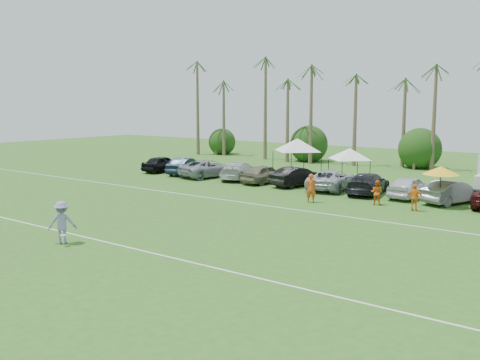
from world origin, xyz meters
The scene contains 30 objects.
ground centered at (0.00, 0.00, 0.00)m, with size 120.00×120.00×0.00m, color #30601D.
field_lines centered at (0.00, 8.00, 0.01)m, with size 80.00×12.10×0.01m.
palm_tree_0 centered at (-22.00, 38.00, 7.48)m, with size 2.40×2.40×8.90m.
palm_tree_1 centered at (-17.00, 38.00, 8.35)m, with size 2.40×2.40×9.90m.
palm_tree_2 centered at (-12.00, 38.00, 9.21)m, with size 2.40×2.40×10.90m.
palm_tree_3 centered at (-8.00, 38.00, 10.06)m, with size 2.40×2.40×11.90m.
palm_tree_4 centered at (-4.00, 38.00, 7.48)m, with size 2.40×2.40×8.90m.
palm_tree_5 centered at (0.00, 38.00, 8.35)m, with size 2.40×2.40×9.90m.
palm_tree_6 centered at (4.00, 38.00, 9.21)m, with size 2.40×2.40×10.90m.
palm_tree_7 centered at (8.00, 38.00, 10.06)m, with size 2.40×2.40×11.90m.
bush_tree_0 centered at (-19.00, 39.00, 1.80)m, with size 4.00×4.00×4.00m.
bush_tree_1 centered at (-6.00, 39.00, 1.80)m, with size 4.00×4.00×4.00m.
bush_tree_2 centered at (6.00, 39.00, 1.80)m, with size 4.00×4.00×4.00m.
sideline_player_a centered at (6.41, 16.67, 0.96)m, with size 0.70×0.46×1.91m, color #D14C17.
sideline_player_b centered at (10.20, 18.50, 0.80)m, with size 0.78×0.60×1.60m, color #D35A17.
sideline_player_c centered at (12.84, 17.99, 0.83)m, with size 0.98×0.41×1.67m, color orange.
canopy_tent_left centered at (-0.92, 27.30, 3.35)m, with size 4.82×4.82×3.91m.
canopy_tent_right centered at (4.28, 27.03, 2.76)m, with size 3.99×3.99×3.23m.
market_umbrella centered at (13.67, 20.22, 2.32)m, with size 2.32×2.32×2.59m.
frisbee_player centered at (2.16, 0.66, 1.01)m, with size 1.45×1.45×2.01m.
parked_car_0 centered at (-12.63, 22.10, 0.77)m, with size 1.81×4.50×1.53m, color black.
parked_car_1 centered at (-9.67, 22.02, 0.77)m, with size 1.62×4.65×1.53m, color black.
parked_car_2 centered at (-6.72, 21.94, 0.77)m, with size 2.54×5.52×1.53m, color #979AA3.
parked_car_3 centered at (-3.76, 22.39, 0.77)m, with size 2.15×5.28×1.53m, color silver.
parked_car_4 centered at (-0.81, 21.91, 0.77)m, with size 1.81×4.50×1.53m, color #7A7359.
parked_car_5 centered at (2.15, 22.13, 0.77)m, with size 1.62×4.65×1.53m, color black.
parked_car_6 centered at (5.11, 22.26, 0.77)m, with size 2.54×5.52×1.53m, color #A9AEB8.
parked_car_7 centered at (8.06, 22.10, 0.77)m, with size 2.15×5.28×1.53m, color black.
parked_car_8 centered at (11.02, 22.27, 0.77)m, with size 1.81×4.50×1.53m, color silver.
parked_car_9 centered at (13.98, 21.85, 0.77)m, with size 1.62×4.65×1.53m, color slate.
Camera 1 is at (23.36, -13.91, 6.56)m, focal length 40.00 mm.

